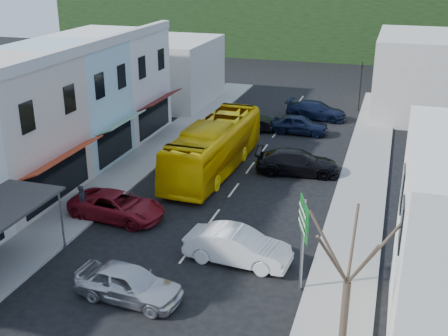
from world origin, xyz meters
TOP-DOWN VIEW (x-y plane):
  - ground at (0.00, 0.00)m, footprint 120.00×120.00m
  - sidewalk_left at (-7.50, 10.00)m, footprint 3.00×52.00m
  - sidewalk_right at (7.50, 10.00)m, footprint 3.00×52.00m
  - shopfront_row at (-12.49, 5.00)m, footprint 8.25×30.00m
  - distant_block_left at (-12.00, 27.00)m, footprint 8.00×10.00m
  - distant_block_right at (11.00, 30.00)m, footprint 8.00×12.00m
  - hillside at (-1.45, 65.09)m, footprint 80.00×26.00m
  - bus at (-2.16, 10.81)m, footprint 2.91×11.68m
  - car_silver at (-0.94, -4.42)m, footprint 4.54×2.19m
  - car_white at (2.57, -0.14)m, footprint 4.52×2.13m
  - car_red at (-5.00, 2.41)m, footprint 4.74×2.26m
  - car_black_near at (3.21, 11.92)m, footprint 4.71×2.42m
  - car_navy_mid at (1.83, 20.54)m, footprint 4.42×1.86m
  - car_black_far at (-2.71, 20.32)m, footprint 4.51×2.08m
  - car_navy_far at (2.45, 25.29)m, footprint 4.71×2.44m
  - pedestrian_left at (-6.70, 1.75)m, footprint 0.45×0.63m
  - direction_sign at (5.80, -1.58)m, footprint 1.40×2.05m
  - street_tree at (8.00, -6.16)m, footprint 2.34×2.34m
  - traffic_signal at (5.80, 29.06)m, footprint 0.65×1.00m

SIDE VIEW (x-z plane):
  - ground at x=0.00m, z-range 0.00..0.00m
  - sidewalk_left at x=-7.50m, z-range 0.00..0.15m
  - sidewalk_right at x=7.50m, z-range 0.00..0.15m
  - car_silver at x=-0.94m, z-range 0.00..1.40m
  - car_white at x=2.57m, z-range 0.00..1.40m
  - car_red at x=-5.00m, z-range 0.00..1.40m
  - car_black_near at x=3.21m, z-range 0.00..1.40m
  - car_navy_mid at x=1.83m, z-range 0.00..1.40m
  - car_black_far at x=-2.71m, z-range 0.00..1.40m
  - car_navy_far at x=2.45m, z-range 0.00..1.40m
  - pedestrian_left at x=-6.70m, z-range 0.15..1.85m
  - bus at x=-2.16m, z-range 0.00..3.10m
  - direction_sign at x=5.80m, z-range 0.00..4.27m
  - traffic_signal at x=5.80m, z-range 0.00..4.49m
  - distant_block_left at x=-12.00m, z-range 0.00..6.00m
  - distant_block_right at x=11.00m, z-range 0.00..7.00m
  - street_tree at x=8.00m, z-range 0.00..7.16m
  - shopfront_row at x=-12.49m, z-range 0.00..8.00m
  - hillside at x=-1.45m, z-range -0.27..13.73m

